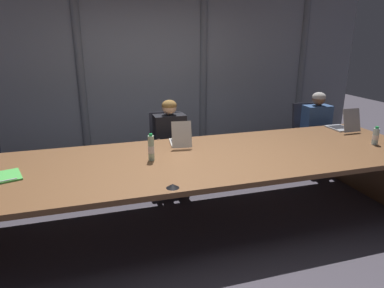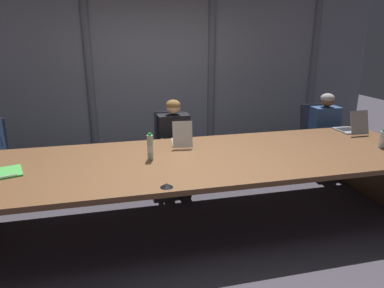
{
  "view_description": "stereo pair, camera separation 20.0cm",
  "coord_description": "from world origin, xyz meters",
  "px_view_note": "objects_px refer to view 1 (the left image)",
  "views": [
    {
      "loc": [
        -0.94,
        -3.16,
        1.92
      ],
      "look_at": [
        0.06,
        0.15,
        0.83
      ],
      "focal_mm": 31.9,
      "sensor_mm": 36.0,
      "label": 1
    },
    {
      "loc": [
        -0.75,
        -3.21,
        1.92
      ],
      "look_at": [
        0.06,
        0.15,
        0.83
      ],
      "focal_mm": 31.9,
      "sensor_mm": 36.0,
      "label": 2
    }
  ],
  "objects_px": {
    "laptop_center": "(343,126)",
    "water_bottle_primary": "(151,148)",
    "spiral_notepad": "(7,176)",
    "office_chair_center": "(309,143)",
    "person_center": "(319,126)",
    "conference_mic_right_side": "(173,186)",
    "office_chair_left_mid": "(167,157)",
    "laptop_left_mid": "(180,140)",
    "water_bottle_secondary": "(376,136)",
    "person_left_mid": "(172,139)"
  },
  "relations": [
    {
      "from": "office_chair_center",
      "to": "person_center",
      "type": "xyz_separation_m",
      "value": [
        0.03,
        -0.16,
        0.3
      ]
    },
    {
      "from": "laptop_center",
      "to": "water_bottle_secondary",
      "type": "height_order",
      "value": "laptop_center"
    },
    {
      "from": "office_chair_left_mid",
      "to": "person_center",
      "type": "distance_m",
      "value": 2.3
    },
    {
      "from": "office_chair_left_mid",
      "to": "office_chair_center",
      "type": "bearing_deg",
      "value": 99.65
    },
    {
      "from": "laptop_left_mid",
      "to": "conference_mic_right_side",
      "type": "relative_size",
      "value": 3.79
    },
    {
      "from": "water_bottle_primary",
      "to": "spiral_notepad",
      "type": "height_order",
      "value": "water_bottle_primary"
    },
    {
      "from": "water_bottle_primary",
      "to": "office_chair_left_mid",
      "type": "bearing_deg",
      "value": 69.95
    },
    {
      "from": "water_bottle_primary",
      "to": "conference_mic_right_side",
      "type": "relative_size",
      "value": 2.52
    },
    {
      "from": "laptop_center",
      "to": "office_chair_left_mid",
      "type": "xyz_separation_m",
      "value": [
        -2.27,
        0.64,
        -0.43
      ]
    },
    {
      "from": "office_chair_center",
      "to": "spiral_notepad",
      "type": "xyz_separation_m",
      "value": [
        -3.94,
        -1.11,
        0.38
      ]
    },
    {
      "from": "office_chair_left_mid",
      "to": "person_center",
      "type": "xyz_separation_m",
      "value": [
        2.27,
        -0.16,
        0.3
      ]
    },
    {
      "from": "water_bottle_secondary",
      "to": "spiral_notepad",
      "type": "bearing_deg",
      "value": 177.7
    },
    {
      "from": "laptop_left_mid",
      "to": "conference_mic_right_side",
      "type": "height_order",
      "value": "laptop_left_mid"
    },
    {
      "from": "laptop_center",
      "to": "office_chair_left_mid",
      "type": "bearing_deg",
      "value": 74.25
    },
    {
      "from": "spiral_notepad",
      "to": "laptop_center",
      "type": "bearing_deg",
      "value": -9.66
    },
    {
      "from": "person_center",
      "to": "water_bottle_secondary",
      "type": "bearing_deg",
      "value": -2.19
    },
    {
      "from": "office_chair_center",
      "to": "conference_mic_right_side",
      "type": "height_order",
      "value": "office_chair_center"
    },
    {
      "from": "water_bottle_primary",
      "to": "person_center",
      "type": "bearing_deg",
      "value": 18.62
    },
    {
      "from": "laptop_center",
      "to": "person_left_mid",
      "type": "bearing_deg",
      "value": 77.8
    },
    {
      "from": "spiral_notepad",
      "to": "person_left_mid",
      "type": "bearing_deg",
      "value": 12.39
    },
    {
      "from": "laptop_center",
      "to": "water_bottle_primary",
      "type": "distance_m",
      "value": 2.69
    },
    {
      "from": "office_chair_left_mid",
      "to": "office_chair_center",
      "type": "relative_size",
      "value": 1.0
    },
    {
      "from": "laptop_left_mid",
      "to": "water_bottle_secondary",
      "type": "bearing_deg",
      "value": -98.82
    },
    {
      "from": "laptop_center",
      "to": "water_bottle_secondary",
      "type": "distance_m",
      "value": 0.64
    },
    {
      "from": "laptop_left_mid",
      "to": "conference_mic_right_side",
      "type": "distance_m",
      "value": 1.18
    },
    {
      "from": "person_center",
      "to": "spiral_notepad",
      "type": "relative_size",
      "value": 3.24
    },
    {
      "from": "person_center",
      "to": "office_chair_left_mid",
      "type": "bearing_deg",
      "value": -91.94
    },
    {
      "from": "laptop_center",
      "to": "person_center",
      "type": "height_order",
      "value": "person_center"
    },
    {
      "from": "laptop_left_mid",
      "to": "person_center",
      "type": "xyz_separation_m",
      "value": [
        2.25,
        0.48,
        -0.13
      ]
    },
    {
      "from": "person_left_mid",
      "to": "water_bottle_primary",
      "type": "bearing_deg",
      "value": -25.87
    },
    {
      "from": "person_center",
      "to": "water_bottle_primary",
      "type": "height_order",
      "value": "person_center"
    },
    {
      "from": "person_center",
      "to": "water_bottle_secondary",
      "type": "xyz_separation_m",
      "value": [
        -0.08,
        -1.11,
        0.16
      ]
    },
    {
      "from": "person_left_mid",
      "to": "spiral_notepad",
      "type": "distance_m",
      "value": 1.98
    },
    {
      "from": "conference_mic_right_side",
      "to": "laptop_left_mid",
      "type": "bearing_deg",
      "value": 72.07
    },
    {
      "from": "person_left_mid",
      "to": "conference_mic_right_side",
      "type": "bearing_deg",
      "value": -13.84
    },
    {
      "from": "conference_mic_right_side",
      "to": "person_center",
      "type": "bearing_deg",
      "value": 31.52
    },
    {
      "from": "office_chair_center",
      "to": "water_bottle_primary",
      "type": "height_order",
      "value": "water_bottle_primary"
    },
    {
      "from": "office_chair_left_mid",
      "to": "person_center",
      "type": "height_order",
      "value": "person_center"
    },
    {
      "from": "office_chair_left_mid",
      "to": "laptop_center",
      "type": "bearing_deg",
      "value": 84.03
    },
    {
      "from": "office_chair_left_mid",
      "to": "water_bottle_secondary",
      "type": "relative_size",
      "value": 4.49
    },
    {
      "from": "office_chair_center",
      "to": "spiral_notepad",
      "type": "bearing_deg",
      "value": -68.92
    },
    {
      "from": "laptop_left_mid",
      "to": "water_bottle_secondary",
      "type": "xyz_separation_m",
      "value": [
        2.16,
        -0.63,
        0.04
      ]
    },
    {
      "from": "office_chair_center",
      "to": "water_bottle_secondary",
      "type": "relative_size",
      "value": 4.51
    },
    {
      "from": "conference_mic_right_side",
      "to": "office_chair_left_mid",
      "type": "bearing_deg",
      "value": 79.15
    },
    {
      "from": "laptop_center",
      "to": "water_bottle_primary",
      "type": "xyz_separation_m",
      "value": [
        -2.66,
        -0.42,
        0.07
      ]
    },
    {
      "from": "person_center",
      "to": "conference_mic_right_side",
      "type": "bearing_deg",
      "value": -56.42
    },
    {
      "from": "office_chair_center",
      "to": "person_center",
      "type": "distance_m",
      "value": 0.34
    },
    {
      "from": "person_left_mid",
      "to": "person_center",
      "type": "distance_m",
      "value": 2.24
    },
    {
      "from": "office_chair_center",
      "to": "water_bottle_secondary",
      "type": "height_order",
      "value": "office_chair_center"
    },
    {
      "from": "water_bottle_secondary",
      "to": "spiral_notepad",
      "type": "xyz_separation_m",
      "value": [
        -3.88,
        0.16,
        -0.09
      ]
    }
  ]
}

